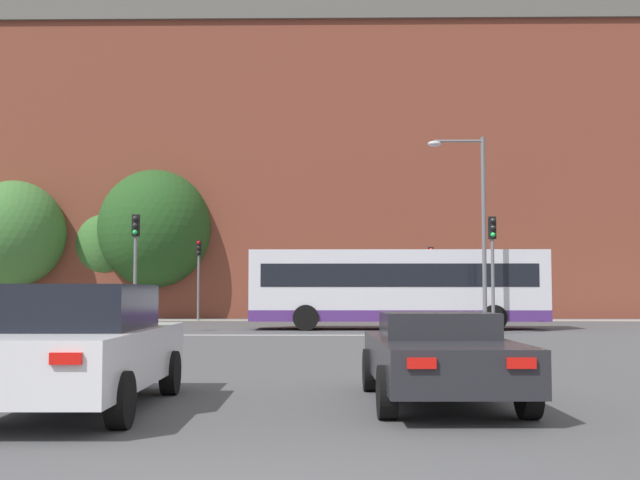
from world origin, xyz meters
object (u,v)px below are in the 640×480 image
at_px(car_saloon_left, 79,346).
at_px(pedestrian_waiting, 406,302).
at_px(traffic_light_near_left, 135,253).
at_px(bus_crossing_lead, 397,287).
at_px(car_roadster_right, 439,356).
at_px(traffic_light_near_right, 493,255).
at_px(street_lamp_junction, 474,212).
at_px(traffic_light_far_left, 199,266).
at_px(traffic_light_far_right, 431,271).

bearing_deg(car_saloon_left, pedestrian_waiting, 76.52).
bearing_deg(pedestrian_waiting, traffic_light_near_left, 39.41).
bearing_deg(traffic_light_near_left, bus_crossing_lead, 18.73).
bearing_deg(car_roadster_right, traffic_light_near_left, 114.24).
bearing_deg(car_saloon_left, bus_crossing_lead, 74.13).
xyz_separation_m(traffic_light_near_right, street_lamp_junction, (-0.39, 1.40, 1.66)).
bearing_deg(traffic_light_far_left, traffic_light_far_right, 0.53).
height_order(traffic_light_far_right, traffic_light_near_right, traffic_light_near_right).
xyz_separation_m(traffic_light_near_right, pedestrian_waiting, (-1.84, 13.73, -1.88)).
distance_m(traffic_light_far_right, traffic_light_near_left, 17.56).
relative_size(traffic_light_far_right, traffic_light_near_left, 0.89).
bearing_deg(traffic_light_near_right, street_lamp_junction, 105.49).
relative_size(car_roadster_right, bus_crossing_lead, 0.38).
height_order(traffic_light_far_left, traffic_light_far_right, traffic_light_far_left).
relative_size(car_saloon_left, traffic_light_near_left, 1.12).
height_order(traffic_light_near_right, pedestrian_waiting, traffic_light_near_right).
bearing_deg(traffic_light_near_right, bus_crossing_lead, 130.11).
bearing_deg(traffic_light_far_right, pedestrian_waiting, 147.00).
distance_m(traffic_light_far_left, traffic_light_near_left, 12.43).
distance_m(car_roadster_right, bus_crossing_lead, 21.33).
bearing_deg(street_lamp_junction, car_saloon_left, -113.64).
height_order(traffic_light_far_right, pedestrian_waiting, traffic_light_far_right).
relative_size(traffic_light_far_left, pedestrian_waiting, 2.60).
relative_size(bus_crossing_lead, street_lamp_junction, 1.60).
xyz_separation_m(car_saloon_left, pedestrian_waiting, (7.15, 31.98, 0.13)).
xyz_separation_m(traffic_light_far_right, pedestrian_waiting, (-1.24, 0.81, -1.65)).
distance_m(traffic_light_near_right, traffic_light_near_left, 12.88).
relative_size(traffic_light_near_right, street_lamp_junction, 0.57).
height_order(car_roadster_right, street_lamp_junction, street_lamp_junction).
distance_m(car_roadster_right, traffic_light_far_left, 31.60).
bearing_deg(bus_crossing_lead, car_saloon_left, -15.00).
xyz_separation_m(traffic_light_far_left, traffic_light_near_left, (-0.23, -12.43, 0.08)).
bearing_deg(street_lamp_junction, traffic_light_far_right, 91.03).
relative_size(traffic_light_far_left, traffic_light_near_right, 1.00).
xyz_separation_m(traffic_light_near_right, traffic_light_near_left, (-12.87, 0.38, 0.08)).
relative_size(car_saloon_left, car_roadster_right, 1.09).
relative_size(car_saloon_left, traffic_light_near_right, 1.15).
relative_size(traffic_light_far_left, street_lamp_junction, 0.57).
xyz_separation_m(car_roadster_right, street_lamp_junction, (3.88, 18.98, 3.84)).
distance_m(street_lamp_junction, pedestrian_waiting, 12.91).
height_order(car_saloon_left, traffic_light_near_right, traffic_light_near_right).
relative_size(bus_crossing_lead, traffic_light_far_left, 2.80).
distance_m(traffic_light_far_right, pedestrian_waiting, 2.22).
bearing_deg(street_lamp_junction, traffic_light_near_left, -175.33).
height_order(bus_crossing_lead, traffic_light_far_left, traffic_light_far_left).
height_order(car_saloon_left, traffic_light_far_left, traffic_light_far_left).
bearing_deg(car_saloon_left, street_lamp_junction, 65.48).
xyz_separation_m(traffic_light_far_right, traffic_light_near_left, (-12.28, -12.54, 0.31)).
bearing_deg(bus_crossing_lead, street_lamp_junction, 49.92).
bearing_deg(pedestrian_waiting, street_lamp_junction, 85.70).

